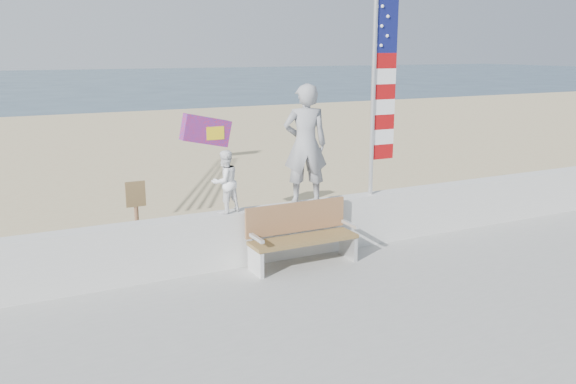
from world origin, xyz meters
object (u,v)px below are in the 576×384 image
child (225,182)px  bench (301,234)px  flag (380,86)px  adult (305,144)px

child → bench: bearing=140.9°
child → bench: (1.12, -0.45, -0.89)m
bench → flag: (1.77, 0.45, 2.30)m
adult → flag: bearing=-160.7°
adult → child: adult is taller
adult → bench: adult is taller
adult → flag: size_ratio=0.57×
bench → flag: size_ratio=0.51×
flag → adult: bearing=180.0°
adult → flag: 1.72m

